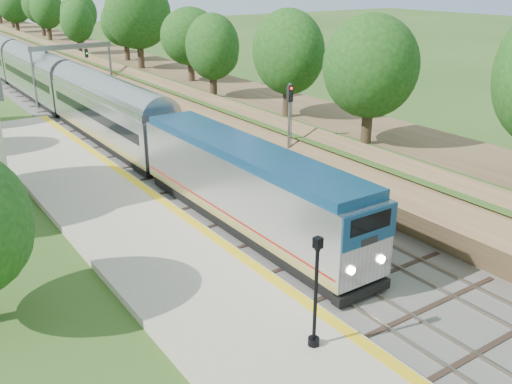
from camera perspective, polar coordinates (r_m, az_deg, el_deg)
trackbed at (r=68.13m, az=-19.16°, el=9.02°), size 9.50×170.00×0.28m
platform at (r=26.29m, az=-7.10°, el=-8.18°), size 6.40×68.00×0.38m
yellow_stripe at (r=27.43m, az=-1.81°, el=-6.24°), size 0.55×68.00×0.01m
embankment at (r=70.40m, az=-12.72°, el=11.59°), size 10.64×170.00×11.70m
signal_gantry at (r=62.74m, az=-17.95°, el=12.64°), size 8.40×0.38×6.20m
trees_behind_platform at (r=26.97m, az=-23.55°, el=1.03°), size 7.82×53.32×7.21m
lamppost_far at (r=20.40m, az=5.97°, el=-10.59°), size 0.42×0.42×4.30m
signal_farside at (r=36.34m, az=3.35°, el=6.89°), size 0.36×0.28×6.48m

